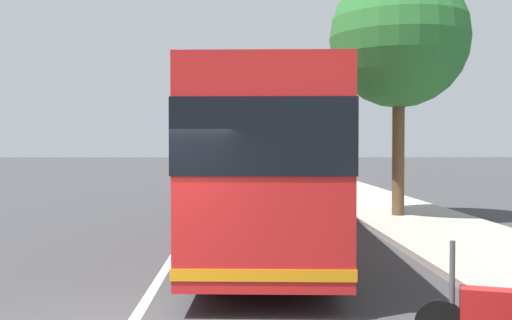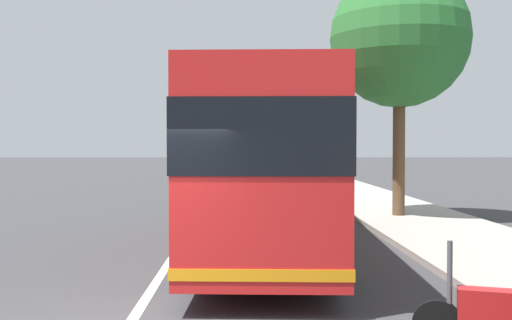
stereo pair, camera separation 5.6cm
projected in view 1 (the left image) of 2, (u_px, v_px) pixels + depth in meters
The scene contains 6 objects.
sidewalk_curb at pixel (424, 222), 16.91m from camera, with size 110.00×3.60×0.14m, color #9E998E.
lane_divider_line at pixel (192, 226), 16.75m from camera, with size 110.00×0.16×0.01m, color silver.
coach_bus at pixel (266, 160), 12.81m from camera, with size 10.64×2.97×3.52m.
car_oncoming at pixel (244, 181), 25.74m from camera, with size 4.57×2.11×1.54m.
car_side_street at pixel (257, 174), 33.17m from camera, with size 4.08×1.99×1.48m.
roadside_tree_mid_block at pixel (399, 39), 18.02m from camera, with size 4.28×4.28×7.73m.
Camera 1 is at (-6.74, -1.40, 2.28)m, focal length 41.18 mm.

